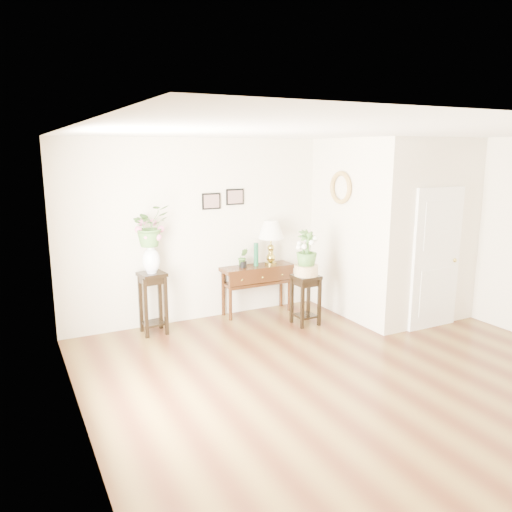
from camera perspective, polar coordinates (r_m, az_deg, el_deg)
floor at (r=6.21m, az=10.85°, el=-13.15°), size 6.00×5.50×0.02m
ceiling at (r=5.63m, az=11.99°, el=13.62°), size 6.00×5.50×0.02m
wall_back at (r=8.05m, az=-0.83°, el=3.31°), size 6.00×0.02×2.80m
wall_left at (r=4.58m, az=-19.59°, el=-4.09°), size 0.02×5.50×2.80m
partition at (r=8.43m, az=15.13°, el=3.29°), size 1.80×1.95×2.80m
door at (r=7.79m, az=19.90°, el=-0.32°), size 0.90×0.05×2.10m
art_print_left at (r=7.72m, az=-5.13°, el=6.25°), size 0.30×0.02×0.25m
art_print_right at (r=7.87m, az=-2.42°, el=6.77°), size 0.30×0.02×0.25m
wall_ornament at (r=7.86m, az=9.63°, el=7.70°), size 0.07×0.51×0.51m
console_table at (r=8.13m, az=0.09°, el=-3.84°), size 1.19×0.41×0.79m
table_lamp at (r=8.08m, az=1.71°, el=1.49°), size 0.50×0.50×0.73m
green_vase at (r=7.99m, az=0.01°, el=0.06°), size 0.10×0.10×0.37m
potted_plant at (r=7.89m, az=-1.51°, el=-0.27°), size 0.19×0.17×0.29m
plant_stand_a at (r=7.38m, az=-11.68°, el=-5.30°), size 0.39×0.39×0.91m
porcelain_vase at (r=7.21m, az=-11.91°, el=-0.15°), size 0.25×0.25×0.43m
lily_arrangement at (r=7.13m, az=-12.07°, el=3.53°), size 0.64×0.59×0.58m
plant_stand_b at (r=7.65m, az=5.68°, el=-5.01°), size 0.37×0.37×0.77m
ceramic_bowl at (r=7.53m, az=5.75°, el=-1.62°), size 0.45×0.45×0.16m
narcissus at (r=7.46m, az=5.80°, el=0.79°), size 0.35×0.35×0.57m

